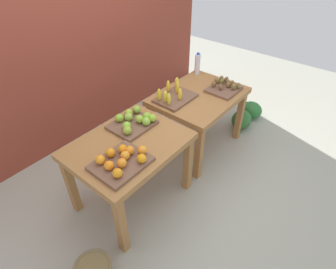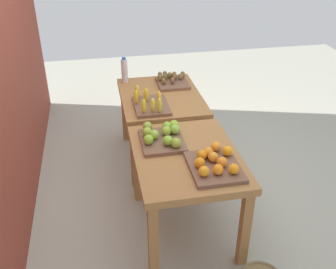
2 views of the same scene
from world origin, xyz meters
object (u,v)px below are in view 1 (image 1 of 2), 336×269
object	(u,v)px
display_table_right	(199,102)
orange_bin	(122,161)
banana_crate	(174,96)
water_bottle	(197,64)
display_table_left	(129,152)
watermelon_pile	(246,115)
apple_bin	(134,121)
kiwi_bin	(224,87)

from	to	relation	value
display_table_right	orange_bin	size ratio (longest dim) A/B	2.29
orange_bin	banana_crate	bearing A→B (deg)	15.93
water_bottle	banana_crate	bearing A→B (deg)	-166.26
display_table_left	display_table_right	xyz separation A→B (m)	(1.12, 0.00, 0.00)
watermelon_pile	banana_crate	bearing A→B (deg)	159.16
apple_bin	water_bottle	xyz separation A→B (m)	(1.31, 0.17, 0.08)
display_table_left	display_table_right	size ratio (longest dim) A/B	1.00
apple_bin	watermelon_pile	world-z (taller)	apple_bin
banana_crate	water_bottle	bearing A→B (deg)	13.74
kiwi_bin	apple_bin	bearing A→B (deg)	164.98
apple_bin	watermelon_pile	bearing A→B (deg)	-13.67
display_table_right	apple_bin	world-z (taller)	apple_bin
display_table_left	apple_bin	xyz separation A→B (m)	(0.22, 0.15, 0.15)
orange_bin	apple_bin	bearing A→B (deg)	34.21
banana_crate	water_bottle	xyz separation A→B (m)	(0.69, 0.17, 0.09)
kiwi_bin	watermelon_pile	distance (m)	0.88
kiwi_bin	display_table_right	bearing A→B (deg)	148.48
banana_crate	watermelon_pile	world-z (taller)	banana_crate
display_table_right	kiwi_bin	xyz separation A→B (m)	(0.27, -0.16, 0.14)
banana_crate	kiwi_bin	size ratio (longest dim) A/B	1.22
apple_bin	display_table_right	bearing A→B (deg)	-9.36
kiwi_bin	water_bottle	world-z (taller)	water_bottle
orange_bin	water_bottle	bearing A→B (deg)	15.08
display_table_left	kiwi_bin	xyz separation A→B (m)	(1.39, -0.16, 0.14)
orange_bin	kiwi_bin	distance (m)	1.61
apple_bin	banana_crate	size ratio (longest dim) A/B	0.95
water_bottle	orange_bin	bearing A→B (deg)	-164.92
orange_bin	water_bottle	size ratio (longest dim) A/B	1.64
apple_bin	kiwi_bin	size ratio (longest dim) A/B	1.17
display_table_right	water_bottle	size ratio (longest dim) A/B	3.77
display_table_right	banana_crate	distance (m)	0.35
banana_crate	water_bottle	world-z (taller)	water_bottle
orange_bin	banana_crate	xyz separation A→B (m)	(1.07, 0.30, 0.00)
apple_bin	water_bottle	bearing A→B (deg)	7.45
display_table_left	apple_bin	world-z (taller)	apple_bin
display_table_right	display_table_left	bearing A→B (deg)	180.00
apple_bin	kiwi_bin	world-z (taller)	apple_bin
display_table_left	apple_bin	distance (m)	0.31
display_table_right	watermelon_pile	world-z (taller)	display_table_right
display_table_left	orange_bin	size ratio (longest dim) A/B	2.29
display_table_right	kiwi_bin	bearing A→B (deg)	-31.52
kiwi_bin	water_bottle	distance (m)	0.51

